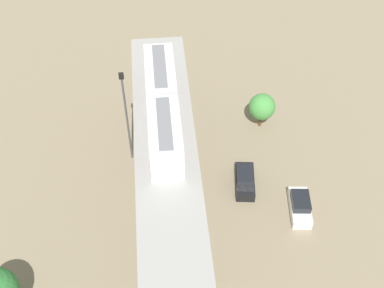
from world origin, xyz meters
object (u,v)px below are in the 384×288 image
parked_car_white (300,206)px  tree_mid_lot (262,107)px  signal_post (126,115)px  parked_car_black (245,180)px  train (163,107)px

parked_car_white → tree_mid_lot: tree_mid_lot is taller
signal_post → parked_car_white: bearing=-27.5°
parked_car_black → parked_car_white: bearing=-30.3°
signal_post → parked_car_black: bearing=-22.6°
parked_car_black → tree_mid_lot: size_ratio=1.05×
train → signal_post: bearing=135.0°
train → parked_car_white: 16.22m
train → parked_car_white: train is taller
train → signal_post: (-3.40, 3.40, -4.07)m
parked_car_white → signal_post: bearing=158.7°
train → parked_car_white: size_ratio=3.10×
tree_mid_lot → parked_car_black: bearing=-110.6°
parked_car_white → parked_car_black: (-4.64, 3.55, 0.00)m
parked_car_white → parked_car_black: size_ratio=0.99×
tree_mid_lot → signal_post: (-13.97, -3.33, 3.44)m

